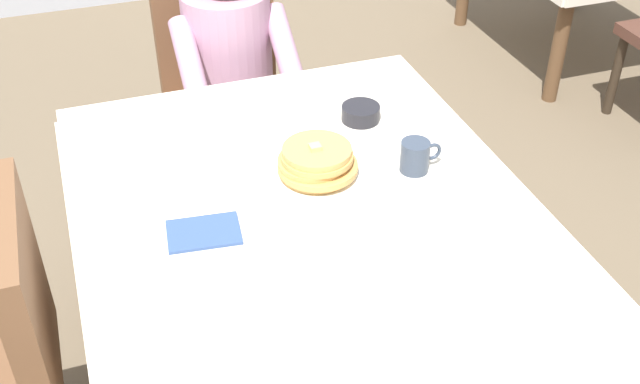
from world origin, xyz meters
name	(u,v)px	position (x,y,z in m)	size (l,w,h in m)	color
dining_table_main	(316,251)	(0.00, 0.00, 0.65)	(1.12, 1.52, 0.74)	silver
chair_diner	(224,79)	(0.04, 1.17, 0.53)	(0.44, 0.45, 0.93)	brown
diner_person	(232,63)	(0.04, 1.01, 0.67)	(0.40, 0.43, 1.12)	#B2849E
plate_breakfast	(315,177)	(0.06, 0.17, 0.75)	(0.28, 0.28, 0.02)	white
breakfast_stack	(316,162)	(0.06, 0.17, 0.79)	(0.20, 0.20, 0.09)	tan
cup_coffee	(416,156)	(0.32, 0.13, 0.78)	(0.11, 0.08, 0.08)	#333D4C
bowl_butter	(361,113)	(0.27, 0.41, 0.76)	(0.11, 0.11, 0.04)	black
fork_left_of_plate	(245,198)	(-0.13, 0.15, 0.74)	(0.18, 0.01, 0.01)	silver
knife_right_of_plate	(387,170)	(0.25, 0.15, 0.74)	(0.20, 0.01, 0.01)	silver
spoon_near_edge	(369,243)	(0.09, -0.11, 0.74)	(0.15, 0.01, 0.01)	silver
napkin_folded	(204,232)	(-0.26, 0.05, 0.74)	(0.17, 0.12, 0.01)	#334C7F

